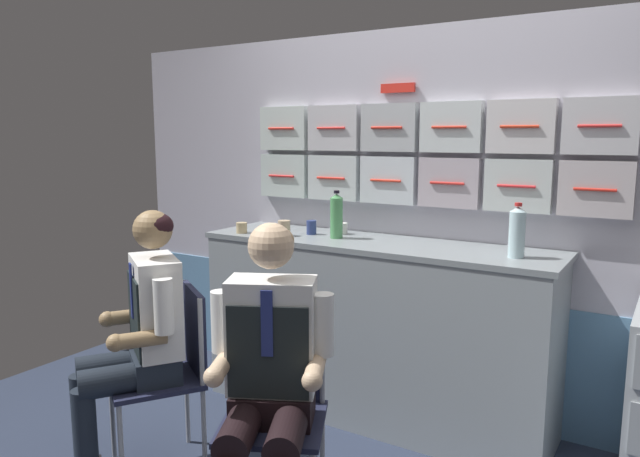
{
  "coord_description": "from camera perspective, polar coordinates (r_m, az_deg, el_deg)",
  "views": [
    {
      "loc": [
        1.25,
        -1.74,
        1.56
      ],
      "look_at": [
        -0.14,
        0.5,
        1.14
      ],
      "focal_mm": 33.07,
      "sensor_mm": 36.0,
      "label": 1
    }
  ],
  "objects": [
    {
      "name": "coffee_cup_spare",
      "position": [
        3.43,
        2.1,
        0.04
      ],
      "size": [
        0.07,
        0.07,
        0.06
      ],
      "color": "white",
      "rests_on": "galley_counter"
    },
    {
      "name": "folding_chair_left",
      "position": [
        2.9,
        -13.84,
        -12.09
      ],
      "size": [
        0.55,
        0.55,
        0.86
      ],
      "color": "#A8AAAF",
      "rests_on": "ground"
    },
    {
      "name": "sparkling_bottle_green",
      "position": [
        3.28,
        1.61,
        1.25
      ],
      "size": [
        0.07,
        0.07,
        0.27
      ],
      "color": "#509B5B",
      "rests_on": "galley_counter"
    },
    {
      "name": "espresso_cup_small",
      "position": [
        3.5,
        -7.59,
        0.11
      ],
      "size": [
        0.06,
        0.06,
        0.06
      ],
      "color": "tan",
      "rests_on": "galley_counter"
    },
    {
      "name": "galley_bulkhead",
      "position": [
        3.39,
        9.79,
        0.6
      ],
      "size": [
        4.2,
        0.14,
        2.15
      ],
      "color": "#B8B4C3",
      "rests_on": "ground"
    },
    {
      "name": "galley_counter",
      "position": [
        3.34,
        5.2,
        -9.66
      ],
      "size": [
        1.98,
        0.53,
        0.99
      ],
      "color": "#929B9E",
      "rests_on": "ground"
    },
    {
      "name": "coffee_cup_white",
      "position": [
        3.37,
        -3.49,
        0.07
      ],
      "size": [
        0.07,
        0.07,
        0.09
      ],
      "color": "tan",
      "rests_on": "galley_counter"
    },
    {
      "name": "water_bottle_clear",
      "position": [
        2.9,
        18.53,
        -0.31
      ],
      "size": [
        0.08,
        0.08,
        0.26
      ],
      "color": "silver",
      "rests_on": "galley_counter"
    },
    {
      "name": "folding_chair_right",
      "position": [
        2.49,
        -4.25,
        -15.53
      ],
      "size": [
        0.54,
        0.54,
        0.86
      ],
      "color": "#A8AAAF",
      "rests_on": "ground"
    },
    {
      "name": "crew_member_right",
      "position": [
        2.28,
        -5.01,
        -13.79
      ],
      "size": [
        0.55,
        0.65,
        1.24
      ],
      "color": "black",
      "rests_on": "ground"
    },
    {
      "name": "crew_member_left",
      "position": [
        2.83,
        -17.25,
        -9.65
      ],
      "size": [
        0.58,
        0.65,
        1.23
      ],
      "color": "black",
      "rests_on": "ground"
    },
    {
      "name": "paper_cup_tan",
      "position": [
        3.42,
        -0.83,
        0.14
      ],
      "size": [
        0.06,
        0.06,
        0.08
      ],
      "color": "navy",
      "rests_on": "galley_counter"
    }
  ]
}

